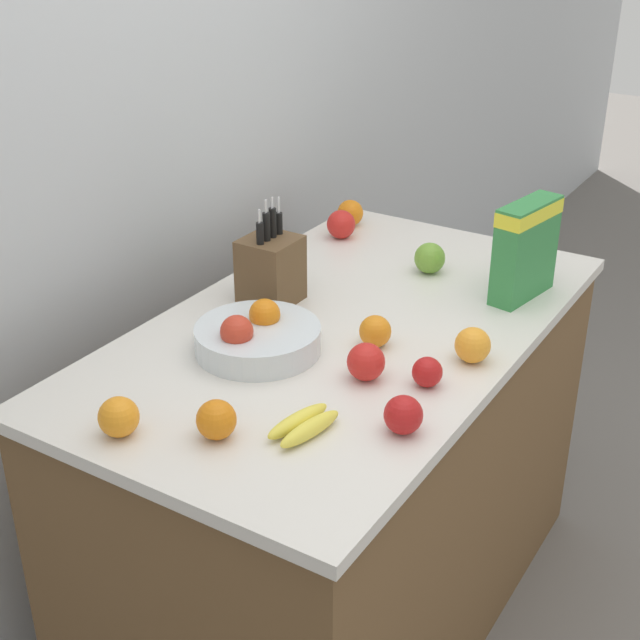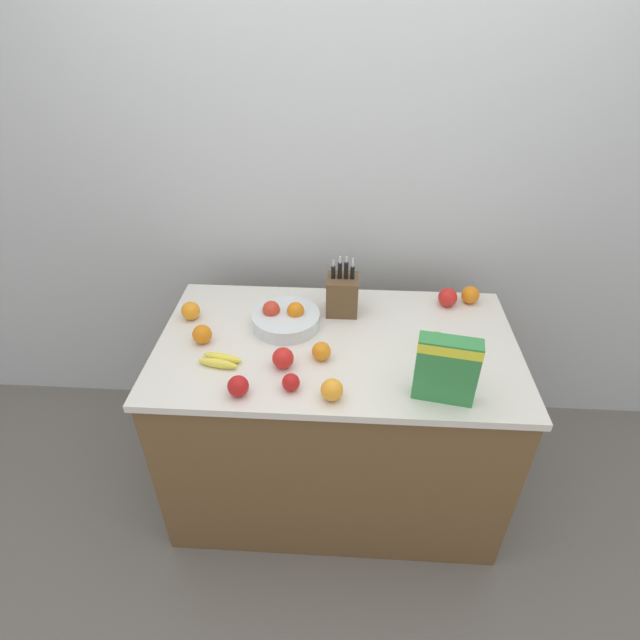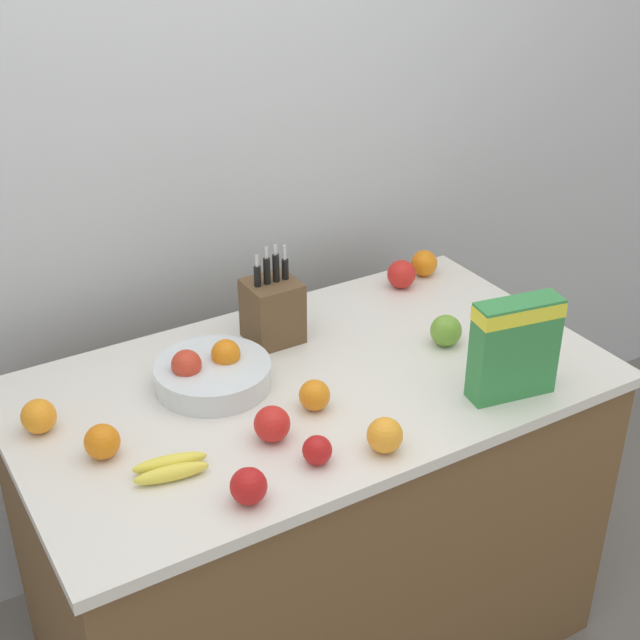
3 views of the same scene
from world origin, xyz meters
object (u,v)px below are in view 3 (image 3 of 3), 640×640
apple_front (272,424)px  apple_by_knife_block (317,450)px  orange_mid_right (39,416)px  orange_mid_left (314,395)px  apple_rear (249,486)px  orange_near_bowl (385,435)px  apple_rightmost (401,274)px  apple_near_bananas (446,331)px  fruit_bowl (212,373)px  knife_block (273,310)px  orange_front_center (424,263)px  orange_front_left (102,442)px  cereal_box (515,344)px  banana_bunch (171,468)px

apple_front → apple_by_knife_block: bearing=-70.7°
orange_mid_right → orange_mid_left: size_ratio=1.08×
apple_by_knife_block → apple_rear: apple_rear is taller
orange_near_bowl → apple_rear: bearing=179.8°
apple_rightmost → orange_mid_left: 0.67m
apple_front → orange_near_bowl: size_ratio=1.03×
apple_rightmost → orange_near_bowl: size_ratio=1.06×
apple_near_bananas → orange_mid_left: apple_near_bananas is taller
apple_rear → apple_near_bananas: bearing=22.0°
fruit_bowl → apple_by_knife_block: size_ratio=4.39×
apple_rear → orange_mid_left: 0.35m
knife_block → apple_near_bananas: size_ratio=3.25×
apple_near_bananas → orange_front_center: apple_near_bananas is taller
apple_front → orange_front_left: bearing=158.8°
orange_front_center → orange_mid_left: size_ratio=1.08×
apple_rightmost → orange_mid_right: 1.12m
orange_mid_left → apple_front: bearing=-158.7°
fruit_bowl → knife_block: bearing=27.8°
orange_front_left → apple_by_knife_block: bearing=-33.5°
apple_rightmost → apple_rear: size_ratio=1.10×
apple_rear → apple_front: apple_front is taller
cereal_box → orange_near_bowl: bearing=-165.4°
banana_bunch → apple_rear: (0.10, -0.16, 0.02)m
knife_block → orange_front_left: bearing=-155.0°
cereal_box → orange_mid_right: size_ratio=3.15×
fruit_bowl → apple_by_knife_block: 0.39m
fruit_bowl → apple_front: size_ratio=3.47×
cereal_box → orange_near_bowl: size_ratio=3.13×
cereal_box → orange_near_bowl: 0.39m
knife_block → apple_front: knife_block is taller
apple_front → orange_near_bowl: (0.19, -0.16, -0.00)m
apple_rear → banana_bunch: bearing=122.7°
cereal_box → apple_rightmost: (0.10, 0.59, -0.09)m
apple_rear → apple_near_bananas: size_ratio=0.92×
cereal_box → orange_mid_left: bearing=167.0°
fruit_bowl → apple_rear: (-0.12, -0.42, 0.00)m
fruit_bowl → orange_mid_right: (-0.41, 0.03, 0.00)m
apple_front → orange_front_left: apple_front is taller
fruit_bowl → orange_near_bowl: bearing=-63.7°
orange_mid_right → orange_front_left: orange_mid_right is taller
orange_mid_right → orange_front_left: 0.18m
apple_by_knife_block → orange_mid_right: bearing=138.8°
fruit_bowl → apple_by_knife_block: (0.06, -0.39, -0.00)m
apple_near_bananas → orange_front_center: (0.20, 0.36, -0.00)m
apple_near_bananas → orange_front_left: apple_near_bananas is taller
orange_front_center → orange_near_bowl: same height
banana_bunch → apple_near_bananas: bearing=9.1°
apple_rightmost → apple_rear: bearing=-142.6°
knife_block → orange_mid_right: 0.65m
knife_block → orange_mid_left: bearing=-101.9°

